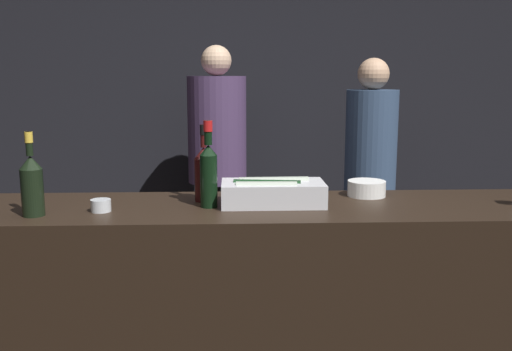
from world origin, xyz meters
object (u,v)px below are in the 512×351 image
bowl_white (367,188)px  ice_bin_with_bottles (272,192)px  champagne_bottle (32,184)px  person_blond_tee (370,168)px  red_wine_bottle_burgundy (209,171)px  person_in_hoodie (217,159)px  candle_votive (101,205)px  red_wine_bottle_black_foil (204,172)px

bowl_white → ice_bin_with_bottles: bearing=-160.5°
champagne_bottle → person_blond_tee: size_ratio=0.19×
red_wine_bottle_burgundy → person_in_hoodie: 1.74m
bowl_white → candle_votive: bearing=-167.5°
ice_bin_with_bottles → candle_votive: size_ratio=5.34×
red_wine_bottle_burgundy → champagne_bottle: red_wine_bottle_burgundy is taller
bowl_white → red_wine_bottle_burgundy: (-0.69, -0.18, 0.11)m
red_wine_bottle_burgundy → red_wine_bottle_black_foil: (-0.03, 0.11, -0.02)m
person_in_hoodie → champagne_bottle: bearing=-13.2°
person_in_hoodie → person_blond_tee: person_in_hoodie is taller
candle_votive → red_wine_bottle_black_foil: (0.40, 0.17, 0.10)m
champagne_bottle → person_blond_tee: person_blond_tee is taller
person_in_hoodie → red_wine_bottle_burgundy: bearing=6.6°
ice_bin_with_bottles → person_in_hoodie: 1.72m
bowl_white → person_in_hoodie: 1.70m
champagne_bottle → person_in_hoodie: bearing=70.7°
bowl_white → red_wine_bottle_black_foil: size_ratio=0.51×
bowl_white → person_in_hoodie: size_ratio=0.09×
red_wine_bottle_burgundy → champagne_bottle: size_ratio=1.10×
candle_votive → champagne_bottle: bearing=-166.4°
candle_votive → champagne_bottle: champagne_bottle is taller
candle_votive → person_in_hoodie: person_in_hoodie is taller
champagne_bottle → red_wine_bottle_black_foil: 0.68m
ice_bin_with_bottles → red_wine_bottle_burgundy: bearing=-173.0°
red_wine_bottle_burgundy → champagne_bottle: (-0.66, -0.12, -0.02)m
bowl_white → person_in_hoodie: (-0.70, 1.55, -0.09)m
bowl_white → candle_votive: 1.14m
bowl_white → candle_votive: bowl_white is taller
champagne_bottle → person_in_hoodie: (0.65, 1.85, -0.18)m
red_wine_bottle_black_foil → person_blond_tee: person_blond_tee is taller
bowl_white → red_wine_bottle_black_foil: bearing=-174.2°
candle_votive → red_wine_bottle_black_foil: size_ratio=0.24×
red_wine_bottle_burgundy → person_blond_tee: bearing=56.1°
red_wine_bottle_black_foil → person_in_hoodie: 1.63m
bowl_white → red_wine_bottle_black_foil: 0.72m
red_wine_bottle_black_foil → person_blond_tee: size_ratio=0.20×
ice_bin_with_bottles → person_blond_tee: (0.78, 1.51, -0.15)m
person_in_hoodie → ice_bin_with_bottles: bearing=15.2°
red_wine_bottle_burgundy → person_blond_tee: (1.03, 1.54, -0.25)m
red_wine_bottle_burgundy → person_blond_tee: size_ratio=0.21×
person_in_hoodie → person_blond_tee: 1.06m
champagne_bottle → red_wine_bottle_black_foil: (0.64, 0.23, 0.00)m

